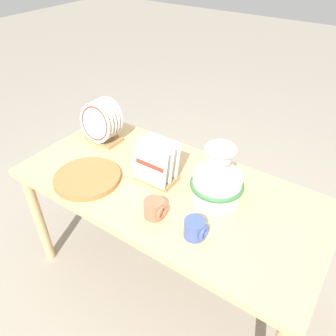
% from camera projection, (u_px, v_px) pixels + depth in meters
% --- Properties ---
extents(ground_plane, '(14.00, 14.00, 0.00)m').
position_uv_depth(ground_plane, '(168.00, 275.00, 2.02)').
color(ground_plane, gray).
extents(display_table, '(1.52, 0.73, 0.72)m').
position_uv_depth(display_table, '(168.00, 199.00, 1.64)').
color(display_table, tan).
rests_on(display_table, ground_plane).
extents(ceramic_vase, '(0.24, 0.24, 0.29)m').
position_uv_depth(ceramic_vase, '(217.00, 179.00, 1.45)').
color(ceramic_vase, silver).
rests_on(ceramic_vase, display_table).
extents(dish_rack_round_plates, '(0.23, 0.15, 0.25)m').
position_uv_depth(dish_rack_round_plates, '(101.00, 124.00, 1.85)').
color(dish_rack_round_plates, tan).
rests_on(dish_rack_round_plates, display_table).
extents(dish_rack_square_plates, '(0.19, 0.15, 0.21)m').
position_uv_depth(dish_rack_square_plates, '(157.00, 167.00, 1.59)').
color(dish_rack_square_plates, tan).
rests_on(dish_rack_square_plates, display_table).
extents(wicker_charger_stack, '(0.33, 0.33, 0.03)m').
position_uv_depth(wicker_charger_stack, '(87.00, 178.00, 1.62)').
color(wicker_charger_stack, olive).
rests_on(wicker_charger_stack, display_table).
extents(mug_cobalt_glaze, '(0.10, 0.09, 0.08)m').
position_uv_depth(mug_cobalt_glaze, '(195.00, 229.00, 1.31)').
color(mug_cobalt_glaze, '#42569E').
rests_on(mug_cobalt_glaze, display_table).
extents(mug_terracotta_glaze, '(0.10, 0.09, 0.08)m').
position_uv_depth(mug_terracotta_glaze, '(155.00, 209.00, 1.40)').
color(mug_terracotta_glaze, '#B76647').
rests_on(mug_terracotta_glaze, display_table).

